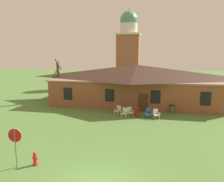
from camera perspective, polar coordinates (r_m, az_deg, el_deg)
The scene contains 12 objects.
brick_building at distance 28.87m, azimuth 6.70°, elevation 2.14°, with size 22.24×10.40×5.24m.
dome_tower at distance 46.79m, azimuth 4.61°, elevation 11.05°, with size 5.18×5.18×17.15m.
stop_sign at distance 12.86m, azimuth -25.30°, elevation -12.21°, with size 0.80×0.13×2.31m.
lawn_chair_by_porch at distance 22.79m, azimuth 1.70°, elevation -5.21°, with size 0.83×0.86×0.96m.
lawn_chair_near_door at distance 21.82m, azimuth 3.49°, elevation -5.88°, with size 0.73×0.77×0.96m.
lawn_chair_left_end at distance 22.24m, azimuth 4.95°, elevation -5.60°, with size 0.82×0.85×0.96m.
lawn_chair_middle at distance 21.94m, azimuth 7.09°, elevation -5.84°, with size 0.76×0.81×0.96m.
lawn_chair_right_end at distance 21.84m, azimuth 10.01°, elevation -5.98°, with size 0.70×0.74×0.96m.
lawn_chair_far_side at distance 21.70m, azimuth 12.13°, elevation -6.15°, with size 0.78×0.82×0.96m.
bare_tree_beside_building at distance 30.40m, azimuth -14.69°, elevation 2.95°, with size 1.49×1.52×6.02m.
fire_hydrant at distance 13.25m, azimuth -20.60°, elevation -17.23°, with size 0.36×0.28×0.79m.
trash_bin at distance 24.01m, azimuth 16.30°, elevation -4.84°, with size 0.56×0.56×0.98m.
Camera 1 is at (2.51, -8.42, 6.12)m, focal length 32.93 mm.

